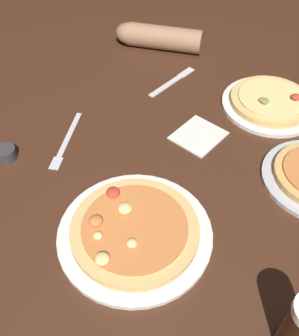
% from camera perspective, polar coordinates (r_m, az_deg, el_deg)
% --- Properties ---
extents(ground_plane, '(2.40, 2.40, 0.03)m').
position_cam_1_polar(ground_plane, '(0.99, 0.00, -1.39)').
color(ground_plane, '#3D2114').
extents(pizza_plate_near, '(0.34, 0.34, 0.05)m').
position_cam_1_polar(pizza_plate_near, '(0.85, -2.22, -9.15)').
color(pizza_plate_near, silver).
rests_on(pizza_plate_near, ground_plane).
extents(pizza_plate_side, '(0.28, 0.28, 0.05)m').
position_cam_1_polar(pizza_plate_side, '(1.22, 17.21, 9.15)').
color(pizza_plate_side, silver).
rests_on(pizza_plate_side, ground_plane).
extents(ramekin_sauce, '(0.05, 0.05, 0.03)m').
position_cam_1_polar(ramekin_sauce, '(1.07, -20.24, 2.03)').
color(ramekin_sauce, '#333338').
rests_on(ramekin_sauce, ground_plane).
extents(napkin_folded, '(0.15, 0.16, 0.01)m').
position_cam_1_polar(napkin_folded, '(1.08, 7.16, 4.78)').
color(napkin_folded, silver).
rests_on(napkin_folded, ground_plane).
extents(fork_left, '(0.07, 0.22, 0.01)m').
position_cam_1_polar(fork_left, '(1.08, -12.02, 3.94)').
color(fork_left, silver).
rests_on(fork_left, ground_plane).
extents(knife_right, '(0.08, 0.20, 0.01)m').
position_cam_1_polar(knife_right, '(1.28, 3.36, 12.51)').
color(knife_right, silver).
rests_on(knife_right, ground_plane).
extents(diner_arm, '(0.31, 0.12, 0.08)m').
position_cam_1_polar(diner_arm, '(1.44, 0.88, 18.56)').
color(diner_arm, '#936B4C').
rests_on(diner_arm, ground_plane).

